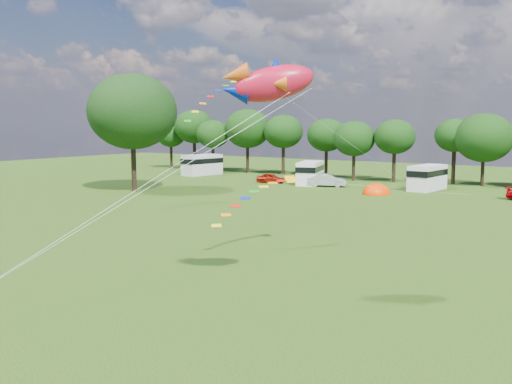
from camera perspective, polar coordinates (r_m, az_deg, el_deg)
The scene contains 11 objects.
ground_plane at distance 26.00m, azimuth -10.01°, elevation -10.59°, with size 180.00×180.00×0.00m, color black.
big_tree at distance 65.84m, azimuth -12.26°, elevation 7.87°, with size 10.00×10.00×13.28m.
car_a at distance 73.86m, azimuth 1.48°, elevation 1.39°, with size 1.48×3.76×1.25m, color maroon.
car_b at distance 70.13m, azimuth 7.12°, elevation 1.16°, with size 1.63×4.36×1.54m, color #9D9EA5.
campervan_a at distance 85.39m, azimuth -5.42°, elevation 2.80°, with size 3.58×6.55×3.04m.
campervan_b at distance 72.47m, azimuth 5.42°, elevation 1.99°, with size 4.10×6.35×2.88m.
campervan_c at distance 68.92m, azimuth 16.77°, elevation 1.47°, with size 3.13×6.13×2.89m.
tent_orange at distance 63.68m, azimuth 11.93°, elevation -0.20°, with size 3.10×3.39×2.42m.
fish_kite at distance 23.59m, azimuth 1.05°, elevation 10.83°, with size 3.94×3.02×2.14m.
streamer_kite_b at distance 45.31m, azimuth -2.86°, elevation 10.21°, with size 4.26×4.69×3.79m.
streamer_kite_c at distance 34.73m, azimuth 0.51°, elevation -0.08°, with size 3.22×5.04×2.83m.
Camera 1 is at (17.24, -17.84, 7.79)m, focal length 40.00 mm.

